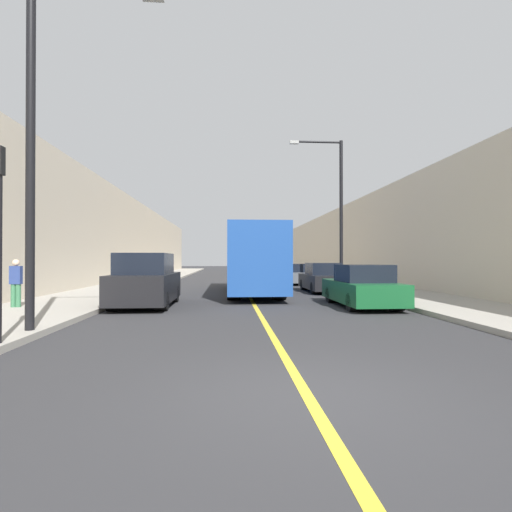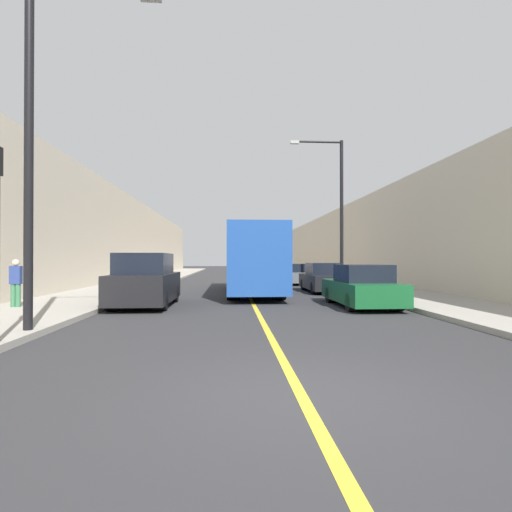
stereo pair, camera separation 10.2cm
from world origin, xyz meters
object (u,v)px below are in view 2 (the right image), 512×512
car_right_near (362,288)px  car_right_mid (322,279)px  pedestrian (16,282)px  street_lamp_left (42,131)px  street_lamp_right (337,203)px  car_right_far (298,275)px  parked_suv_left (145,282)px  bus (252,259)px

car_right_near → car_right_mid: size_ratio=1.01×
car_right_near → pedestrian: (-12.09, -0.61, 0.28)m
street_lamp_left → pedestrian: (-2.90, 4.54, -3.72)m
street_lamp_left → street_lamp_right: bearing=51.5°
street_lamp_right → car_right_mid: bearing=-131.1°
car_right_mid → street_lamp_left: size_ratio=0.57×
street_lamp_right → pedestrian: street_lamp_right is taller
street_lamp_left → street_lamp_right: (10.45, 13.15, 0.28)m
car_right_far → parked_suv_left: bearing=-121.9°
bus → street_lamp_left: street_lamp_left is taller
car_right_near → pedestrian: pedestrian is taller
pedestrian → bus: bearing=38.3°
parked_suv_left → car_right_near: 8.06m
street_lamp_right → car_right_far: bearing=103.4°
bus → car_right_mid: 4.03m
car_right_far → pedestrian: 18.53m
bus → car_right_mid: bus is taller
car_right_mid → street_lamp_left: (-9.27, -11.80, 4.00)m
car_right_near → car_right_mid: 6.65m
car_right_far → pedestrian: size_ratio=2.82×
bus → car_right_far: bearing=63.6°
street_lamp_left → pedestrian: 6.55m
bus → pedestrian: size_ratio=6.62×
car_right_near → street_lamp_left: size_ratio=0.58×
street_lamp_right → pedestrian: size_ratio=5.27×
bus → parked_suv_left: (-4.29, -5.39, -0.85)m
pedestrian → car_right_mid: bearing=30.8°
car_right_mid → car_right_far: bearing=91.0°
bus → pedestrian: (-8.34, -6.60, -0.77)m
parked_suv_left → car_right_far: parked_suv_left is taller
car_right_mid → street_lamp_left: bearing=-128.2°
car_right_near → car_right_far: (-0.04, 13.46, -0.04)m
street_lamp_left → pedestrian: size_ratio=4.92×
bus → street_lamp_right: (5.01, 2.01, 3.23)m
bus → parked_suv_left: bus is taller
street_lamp_left → car_right_far: bearing=63.8°
street_lamp_right → parked_suv_left: bearing=-141.5°
car_right_near → car_right_far: size_ratio=1.01×
bus → parked_suv_left: bearing=-128.5°
car_right_mid → street_lamp_left: 15.53m
car_right_mid → car_right_far: (-0.12, 6.81, -0.05)m
street_lamp_right → pedestrian: bearing=-147.2°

